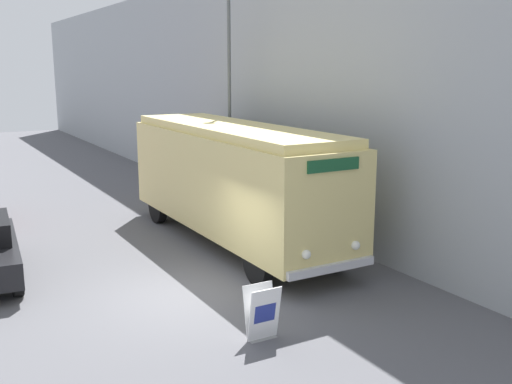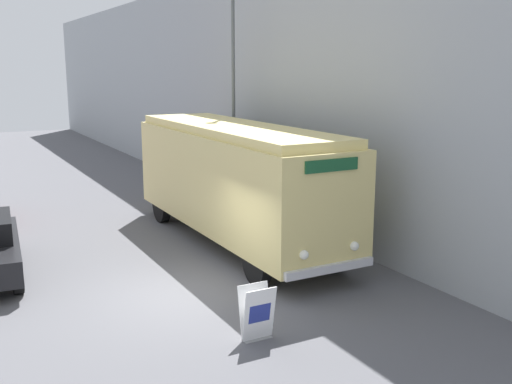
# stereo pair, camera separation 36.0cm
# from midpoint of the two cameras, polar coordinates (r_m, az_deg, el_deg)

# --- Properties ---
(ground_plane) EXTENTS (80.00, 80.00, 0.00)m
(ground_plane) POSITION_cam_midpoint_polar(r_m,az_deg,el_deg) (14.18, -7.55, -9.82)
(ground_plane) COLOR #56565B
(building_wall_right) EXTENTS (0.30, 60.00, 8.68)m
(building_wall_right) POSITION_cam_midpoint_polar(r_m,az_deg,el_deg) (24.63, -4.45, 9.79)
(building_wall_right) COLOR #9EA3A8
(building_wall_right) RESTS_ON ground_plane
(vintage_bus) EXTENTS (2.55, 9.79, 3.55)m
(vintage_bus) POSITION_cam_midpoint_polar(r_m,az_deg,el_deg) (17.68, -2.77, 1.40)
(vintage_bus) COLOR black
(vintage_bus) RESTS_ON ground_plane
(sign_board) EXTENTS (0.66, 0.40, 1.08)m
(sign_board) POSITION_cam_midpoint_polar(r_m,az_deg,el_deg) (11.83, -0.30, -11.49)
(sign_board) COLOR gray
(sign_board) RESTS_ON ground_plane
(streetlamp) EXTENTS (0.36, 0.36, 7.72)m
(streetlamp) POSITION_cam_midpoint_polar(r_m,az_deg,el_deg) (20.70, -3.07, 10.91)
(streetlamp) COLOR #595E60
(streetlamp) RESTS_ON ground_plane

